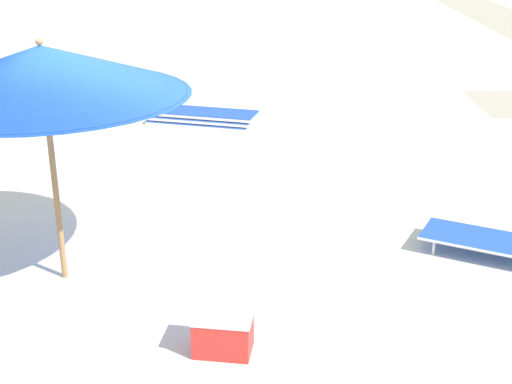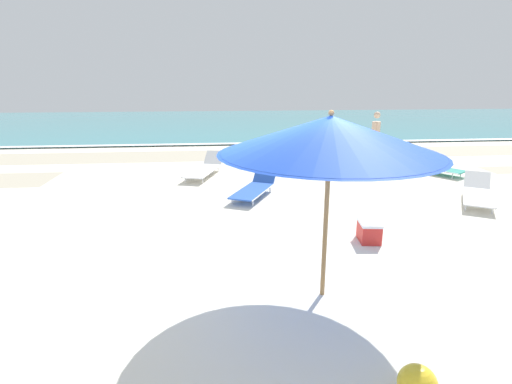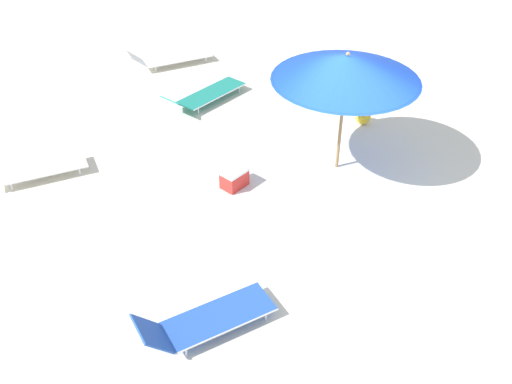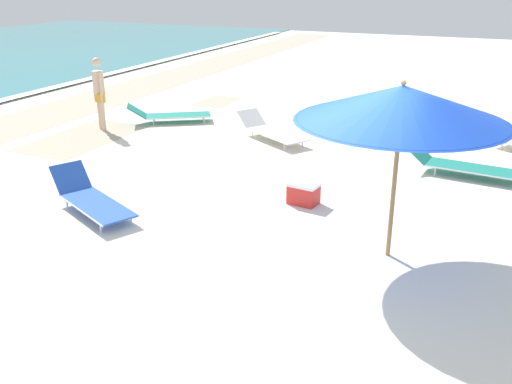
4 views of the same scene
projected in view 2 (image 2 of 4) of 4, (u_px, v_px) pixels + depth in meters
ground_plane at (266, 269)px, 6.22m from camera, size 60.00×60.00×0.16m
ocean_water at (226, 122)px, 26.09m from camera, size 60.00×18.51×0.07m
beach_umbrella at (330, 136)px, 4.77m from camera, size 2.73×2.73×2.43m
sun_lounger_under_umbrella at (255, 187)px, 9.81m from camera, size 1.41×2.04×0.60m
sun_lounger_near_water_left at (478, 193)px, 9.31m from camera, size 1.60×2.08×0.52m
sun_lounger_near_water_right at (429, 166)px, 12.25m from camera, size 1.66×2.10×0.49m
sun_lounger_mid_beach_pair_a at (205, 168)px, 11.90m from camera, size 1.26×2.34×0.55m
beachgoer_wading_adult at (375, 136)px, 12.98m from camera, size 0.32×0.39×1.76m
beach_ball at (417, 384)px, 3.53m from camera, size 0.35×0.35×0.35m
cooler_box at (369, 231)px, 7.06m from camera, size 0.41×0.54×0.37m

